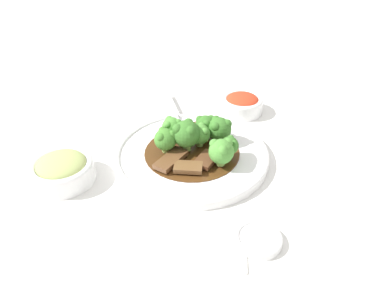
# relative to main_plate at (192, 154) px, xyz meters

# --- Properties ---
(ground_plane) EXTENTS (4.00, 4.00, 0.00)m
(ground_plane) POSITION_rel_main_plate_xyz_m (0.00, 0.00, -0.01)
(ground_plane) COLOR white
(main_plate) EXTENTS (0.30, 0.30, 0.02)m
(main_plate) POSITION_rel_main_plate_xyz_m (0.00, 0.00, 0.00)
(main_plate) COLOR white
(main_plate) RESTS_ON ground_plane
(beef_strip_0) EXTENTS (0.07, 0.07, 0.01)m
(beef_strip_0) POSITION_rel_main_plate_xyz_m (0.06, 0.02, 0.01)
(beef_strip_0) COLOR brown
(beef_strip_0) RESTS_ON main_plate
(beef_strip_1) EXTENTS (0.08, 0.05, 0.01)m
(beef_strip_1) POSITION_rel_main_plate_xyz_m (-0.05, 0.03, 0.01)
(beef_strip_1) COLOR brown
(beef_strip_1) RESTS_ON main_plate
(beef_strip_2) EXTENTS (0.06, 0.04, 0.01)m
(beef_strip_2) POSITION_rel_main_plate_xyz_m (-0.03, -0.04, 0.01)
(beef_strip_2) COLOR #56331E
(beef_strip_2) RESTS_ON main_plate
(beef_strip_3) EXTENTS (0.04, 0.06, 0.01)m
(beef_strip_3) POSITION_rel_main_plate_xyz_m (-0.06, -0.01, 0.01)
(beef_strip_3) COLOR brown
(beef_strip_3) RESTS_ON main_plate
(broccoli_floret_0) EXTENTS (0.04, 0.04, 0.05)m
(broccoli_floret_0) POSITION_rel_main_plate_xyz_m (0.02, -0.01, 0.04)
(broccoli_floret_0) COLOR #7FA84C
(broccoli_floret_0) RESTS_ON main_plate
(broccoli_floret_1) EXTENTS (0.05, 0.05, 0.05)m
(broccoli_floret_1) POSITION_rel_main_plate_xyz_m (0.05, -0.04, 0.04)
(broccoli_floret_1) COLOR #7FA84C
(broccoli_floret_1) RESTS_ON main_plate
(broccoli_floret_2) EXTENTS (0.05, 0.05, 0.05)m
(broccoli_floret_2) POSITION_rel_main_plate_xyz_m (-0.03, -0.06, 0.04)
(broccoli_floret_2) COLOR #7FA84C
(broccoli_floret_2) RESTS_ON main_plate
(broccoli_floret_3) EXTENTS (0.05, 0.05, 0.06)m
(broccoli_floret_3) POSITION_rel_main_plate_xyz_m (-0.00, 0.01, 0.05)
(broccoli_floret_3) COLOR #8EB756
(broccoli_floret_3) RESTS_ON main_plate
(broccoli_floret_4) EXTENTS (0.04, 0.04, 0.05)m
(broccoli_floret_4) POSITION_rel_main_plate_xyz_m (-0.02, 0.05, 0.04)
(broccoli_floret_4) COLOR #8EB756
(broccoli_floret_4) RESTS_ON main_plate
(broccoli_floret_5) EXTENTS (0.04, 0.04, 0.05)m
(broccoli_floret_5) POSITION_rel_main_plate_xyz_m (0.06, -0.01, 0.03)
(broccoli_floret_5) COLOR #7FA84C
(broccoli_floret_5) RESTS_ON main_plate
(broccoli_floret_6) EXTENTS (0.03, 0.03, 0.04)m
(broccoli_floret_6) POSITION_rel_main_plate_xyz_m (-0.00, -0.07, 0.03)
(broccoli_floret_6) COLOR #8EB756
(broccoli_floret_6) RESTS_ON main_plate
(broccoli_floret_7) EXTENTS (0.04, 0.04, 0.05)m
(broccoli_floret_7) POSITION_rel_main_plate_xyz_m (0.02, 0.05, 0.04)
(broccoli_floret_7) COLOR #8EB756
(broccoli_floret_7) RESTS_ON main_plate
(serving_spoon) EXTENTS (0.21, 0.14, 0.01)m
(serving_spoon) POSITION_rel_main_plate_xyz_m (0.08, 0.05, 0.02)
(serving_spoon) COLOR silver
(serving_spoon) RESTS_ON main_plate
(side_bowl_kimchi) EXTENTS (0.10, 0.10, 0.05)m
(side_bowl_kimchi) POSITION_rel_main_plate_xyz_m (0.21, -0.06, 0.01)
(side_bowl_kimchi) COLOR white
(side_bowl_kimchi) RESTS_ON ground_plane
(side_bowl_appetizer) EXTENTS (0.11, 0.11, 0.05)m
(side_bowl_appetizer) POSITION_rel_main_plate_xyz_m (-0.13, 0.21, 0.01)
(side_bowl_appetizer) COLOR white
(side_bowl_appetizer) RESTS_ON ground_plane
(sauce_dish) EXTENTS (0.07, 0.07, 0.01)m
(sauce_dish) POSITION_rel_main_plate_xyz_m (-0.18, -0.15, -0.00)
(sauce_dish) COLOR white
(sauce_dish) RESTS_ON ground_plane
(paper_napkin) EXTENTS (0.11, 0.10, 0.01)m
(paper_napkin) POSITION_rel_main_plate_xyz_m (-0.20, -0.10, -0.01)
(paper_napkin) COLOR silver
(paper_napkin) RESTS_ON ground_plane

